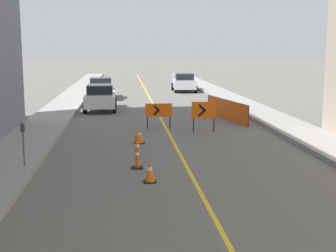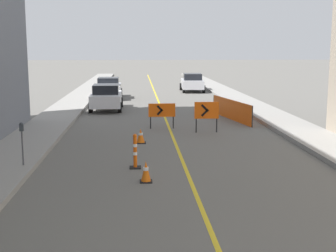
{
  "view_description": "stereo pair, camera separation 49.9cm",
  "coord_description": "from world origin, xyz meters",
  "px_view_note": "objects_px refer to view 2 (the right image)",
  "views": [
    {
      "loc": [
        -2.02,
        3.71,
        3.83
      ],
      "look_at": [
        -0.41,
        20.43,
        1.0
      ],
      "focal_mm": 50.0,
      "sensor_mm": 36.0,
      "label": 1
    },
    {
      "loc": [
        -1.52,
        3.67,
        3.83
      ],
      "look_at": [
        -0.41,
        20.43,
        1.0
      ],
      "focal_mm": 50.0,
      "sensor_mm": 36.0,
      "label": 2
    }
  ],
  "objects_px": {
    "delineator_post_rear": "(135,153)",
    "parked_car_curb_mid": "(109,88)",
    "traffic_cone_fourth": "(141,136)",
    "parking_meter_near_curb": "(22,135)",
    "parked_car_curb_near": "(106,97)",
    "parked_car_curb_far": "(192,82)",
    "traffic_cone_third": "(146,172)",
    "arrow_barricade_primary": "(162,111)",
    "arrow_barricade_secondary": "(207,111)"
  },
  "relations": [
    {
      "from": "parked_car_curb_far",
      "to": "delineator_post_rear",
      "type": "bearing_deg",
      "value": -97.64
    },
    {
      "from": "parked_car_curb_near",
      "to": "traffic_cone_third",
      "type": "bearing_deg",
      "value": -83.07
    },
    {
      "from": "traffic_cone_third",
      "to": "parking_meter_near_curb",
      "type": "distance_m",
      "value": 4.21
    },
    {
      "from": "delineator_post_rear",
      "to": "parked_car_curb_mid",
      "type": "relative_size",
      "value": 0.26
    },
    {
      "from": "traffic_cone_fourth",
      "to": "parking_meter_near_curb",
      "type": "xyz_separation_m",
      "value": [
        -3.72,
        -4.04,
        0.85
      ]
    },
    {
      "from": "arrow_barricade_primary",
      "to": "traffic_cone_third",
      "type": "bearing_deg",
      "value": -96.62
    },
    {
      "from": "traffic_cone_fourth",
      "to": "arrow_barricade_primary",
      "type": "height_order",
      "value": "arrow_barricade_primary"
    },
    {
      "from": "traffic_cone_third",
      "to": "parking_meter_near_curb",
      "type": "bearing_deg",
      "value": 158.22
    },
    {
      "from": "arrow_barricade_secondary",
      "to": "traffic_cone_third",
      "type": "bearing_deg",
      "value": -110.01
    },
    {
      "from": "traffic_cone_fourth",
      "to": "arrow_barricade_primary",
      "type": "bearing_deg",
      "value": 72.77
    },
    {
      "from": "traffic_cone_fourth",
      "to": "parking_meter_near_curb",
      "type": "height_order",
      "value": "parking_meter_near_curb"
    },
    {
      "from": "parked_car_curb_near",
      "to": "parked_car_curb_far",
      "type": "height_order",
      "value": "same"
    },
    {
      "from": "parked_car_curb_mid",
      "to": "parked_car_curb_far",
      "type": "height_order",
      "value": "same"
    },
    {
      "from": "arrow_barricade_secondary",
      "to": "parked_car_curb_far",
      "type": "distance_m",
      "value": 20.07
    },
    {
      "from": "delineator_post_rear",
      "to": "parked_car_curb_mid",
      "type": "distance_m",
      "value": 21.11
    },
    {
      "from": "traffic_cone_fourth",
      "to": "parked_car_curb_far",
      "type": "distance_m",
      "value": 22.69
    },
    {
      "from": "delineator_post_rear",
      "to": "arrow_barricade_primary",
      "type": "bearing_deg",
      "value": 80.34
    },
    {
      "from": "traffic_cone_third",
      "to": "parked_car_curb_near",
      "type": "height_order",
      "value": "parked_car_curb_near"
    },
    {
      "from": "arrow_barricade_secondary",
      "to": "parked_car_curb_mid",
      "type": "bearing_deg",
      "value": 110.08
    },
    {
      "from": "traffic_cone_third",
      "to": "arrow_barricade_primary",
      "type": "height_order",
      "value": "arrow_barricade_primary"
    },
    {
      "from": "traffic_cone_third",
      "to": "arrow_barricade_secondary",
      "type": "bearing_deg",
      "value": 69.5
    },
    {
      "from": "traffic_cone_fourth",
      "to": "parked_car_curb_mid",
      "type": "distance_m",
      "value": 17.19
    },
    {
      "from": "traffic_cone_third",
      "to": "arrow_barricade_secondary",
      "type": "relative_size",
      "value": 0.44
    },
    {
      "from": "parked_car_curb_mid",
      "to": "parking_meter_near_curb",
      "type": "distance_m",
      "value": 21.13
    },
    {
      "from": "arrow_barricade_secondary",
      "to": "traffic_cone_fourth",
      "type": "bearing_deg",
      "value": -143.37
    },
    {
      "from": "traffic_cone_third",
      "to": "parked_car_curb_far",
      "type": "distance_m",
      "value": 28.15
    },
    {
      "from": "arrow_barricade_primary",
      "to": "parked_car_curb_mid",
      "type": "distance_m",
      "value": 14.07
    },
    {
      "from": "traffic_cone_third",
      "to": "parked_car_curb_near",
      "type": "bearing_deg",
      "value": 97.63
    },
    {
      "from": "parked_car_curb_mid",
      "to": "traffic_cone_fourth",
      "type": "bearing_deg",
      "value": -83.17
    },
    {
      "from": "parking_meter_near_curb",
      "to": "parked_car_curb_mid",
      "type": "bearing_deg",
      "value": 86.06
    },
    {
      "from": "arrow_barricade_primary",
      "to": "parking_meter_near_curb",
      "type": "height_order",
      "value": "parking_meter_near_curb"
    },
    {
      "from": "arrow_barricade_secondary",
      "to": "parked_car_curb_near",
      "type": "distance_m",
      "value": 9.55
    },
    {
      "from": "parked_car_curb_near",
      "to": "parked_car_curb_mid",
      "type": "xyz_separation_m",
      "value": [
        -0.25,
        6.72,
        0.0
      ]
    },
    {
      "from": "traffic_cone_third",
      "to": "traffic_cone_fourth",
      "type": "height_order",
      "value": "traffic_cone_third"
    },
    {
      "from": "arrow_barricade_primary",
      "to": "parked_car_curb_near",
      "type": "distance_m",
      "value": 7.6
    },
    {
      "from": "traffic_cone_third",
      "to": "arrow_barricade_secondary",
      "type": "xyz_separation_m",
      "value": [
        2.9,
        7.77,
        0.67
      ]
    },
    {
      "from": "parked_car_curb_near",
      "to": "parking_meter_near_curb",
      "type": "distance_m",
      "value": 14.46
    },
    {
      "from": "traffic_cone_third",
      "to": "arrow_barricade_secondary",
      "type": "distance_m",
      "value": 8.32
    },
    {
      "from": "arrow_barricade_primary",
      "to": "parked_car_curb_far",
      "type": "relative_size",
      "value": 0.29
    },
    {
      "from": "arrow_barricade_secondary",
      "to": "parked_car_curb_mid",
      "type": "height_order",
      "value": "parked_car_curb_mid"
    },
    {
      "from": "arrow_barricade_secondary",
      "to": "parking_meter_near_curb",
      "type": "distance_m",
      "value": 9.18
    },
    {
      "from": "parked_car_curb_mid",
      "to": "parked_car_curb_near",
      "type": "bearing_deg",
      "value": -88.65
    },
    {
      "from": "arrow_barricade_primary",
      "to": "parked_car_curb_near",
      "type": "relative_size",
      "value": 0.3
    },
    {
      "from": "parked_car_curb_far",
      "to": "traffic_cone_third",
      "type": "bearing_deg",
      "value": -96.41
    },
    {
      "from": "traffic_cone_third",
      "to": "arrow_barricade_primary",
      "type": "xyz_separation_m",
      "value": [
        0.93,
        8.92,
        0.55
      ]
    },
    {
      "from": "delineator_post_rear",
      "to": "parked_car_curb_near",
      "type": "bearing_deg",
      "value": 97.25
    },
    {
      "from": "parking_meter_near_curb",
      "to": "parked_car_curb_far",
      "type": "bearing_deg",
      "value": 72.19
    },
    {
      "from": "arrow_barricade_secondary",
      "to": "parking_meter_near_curb",
      "type": "bearing_deg",
      "value": -136.69
    },
    {
      "from": "delineator_post_rear",
      "to": "parked_car_curb_far",
      "type": "height_order",
      "value": "parked_car_curb_far"
    },
    {
      "from": "arrow_barricade_primary",
      "to": "parked_car_curb_far",
      "type": "height_order",
      "value": "parked_car_curb_far"
    }
  ]
}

